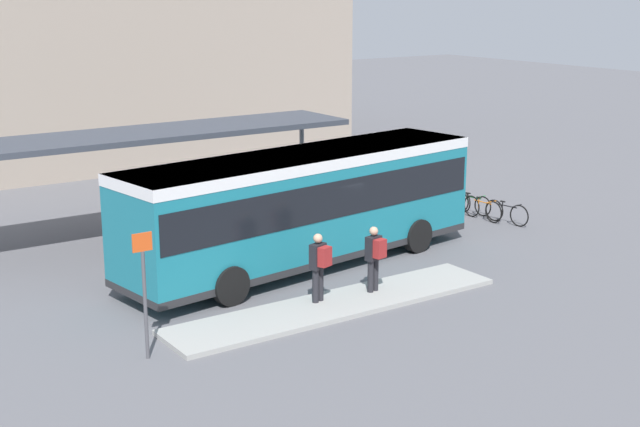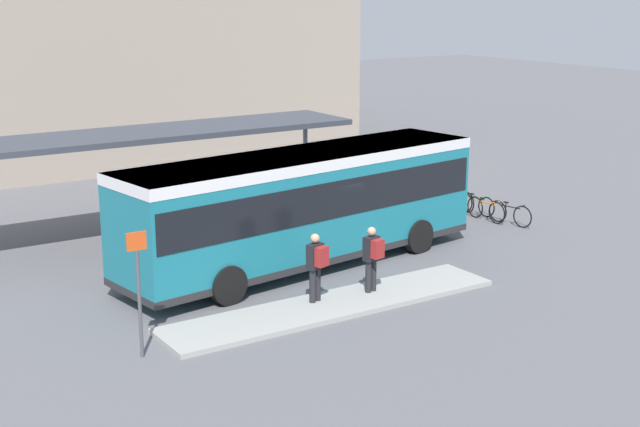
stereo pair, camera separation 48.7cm
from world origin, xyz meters
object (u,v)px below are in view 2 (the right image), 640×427
object	(u,v)px
bicycle_orange	(486,210)
pedestrian_companion	(373,255)
pedestrian_waiting	(316,263)
platform_sign	(139,288)
bicycle_black	(510,214)
potted_planter_near_shelter	(135,235)
bicycle_white	(460,199)
city_bus	(304,201)
bicycle_green	(475,204)

from	to	relation	value
bicycle_orange	pedestrian_companion	bearing A→B (deg)	-63.84
pedestrian_waiting	bicycle_orange	world-z (taller)	pedestrian_waiting
bicycle_orange	platform_sign	size ratio (longest dim) A/B	0.64
bicycle_black	pedestrian_waiting	bearing A→B (deg)	-80.72
potted_planter_near_shelter	bicycle_orange	bearing A→B (deg)	-12.50
potted_planter_near_shelter	platform_sign	bearing A→B (deg)	-110.75
platform_sign	bicycle_white	bearing A→B (deg)	23.01
pedestrian_waiting	bicycle_orange	xyz separation A→B (m)	(9.44, 3.94, -0.74)
platform_sign	potted_planter_near_shelter	bearing A→B (deg)	69.25
pedestrian_waiting	bicycle_black	world-z (taller)	pedestrian_waiting
pedestrian_companion	potted_planter_near_shelter	world-z (taller)	pedestrian_companion
potted_planter_near_shelter	pedestrian_companion	bearing A→B (deg)	-60.47
bicycle_white	platform_sign	size ratio (longest dim) A/B	0.62
city_bus	bicycle_white	world-z (taller)	city_bus
pedestrian_waiting	potted_planter_near_shelter	distance (m)	6.88
bicycle_green	pedestrian_companion	bearing A→B (deg)	-67.05
pedestrian_waiting	potted_planter_near_shelter	xyz separation A→B (m)	(-2.17, 6.51, -0.48)
bicycle_green	bicycle_black	bearing A→B (deg)	-8.16
bicycle_white	pedestrian_waiting	bearing A→B (deg)	126.88
pedestrian_waiting	bicycle_green	world-z (taller)	pedestrian_waiting
bicycle_green	platform_sign	size ratio (longest dim) A/B	0.60
pedestrian_waiting	bicycle_orange	distance (m)	10.26
pedestrian_companion	bicycle_black	world-z (taller)	pedestrian_companion
bicycle_green	potted_planter_near_shelter	bearing A→B (deg)	-106.57
bicycle_black	bicycle_orange	size ratio (longest dim) A/B	0.98
bicycle_black	platform_sign	distance (m)	15.11
city_bus	platform_sign	bearing A→B (deg)	-158.18
pedestrian_companion	bicycle_white	bearing A→B (deg)	-65.89
pedestrian_companion	potted_planter_near_shelter	bearing A→B (deg)	18.33
pedestrian_waiting	potted_planter_near_shelter	world-z (taller)	pedestrian_waiting
bicycle_orange	city_bus	bearing A→B (deg)	-84.60
pedestrian_waiting	bicycle_white	distance (m)	11.29
bicycle_orange	platform_sign	world-z (taller)	platform_sign
pedestrian_companion	platform_sign	xyz separation A→B (m)	(-6.47, -0.43, 0.45)
city_bus	pedestrian_companion	size ratio (longest dim) A/B	6.63
bicycle_black	bicycle_green	world-z (taller)	bicycle_black
pedestrian_companion	platform_sign	size ratio (longest dim) A/B	0.62
pedestrian_companion	potted_planter_near_shelter	distance (m)	7.68
city_bus	bicycle_green	distance (m)	8.57
city_bus	bicycle_white	distance (m)	8.80
pedestrian_companion	bicycle_orange	xyz separation A→B (m)	(7.84, 4.09, -0.72)
city_bus	potted_planter_near_shelter	xyz separation A→B (m)	(-3.68, 3.52, -1.26)
city_bus	potted_planter_near_shelter	bearing A→B (deg)	128.71
pedestrian_waiting	bicycle_black	xyz separation A→B (m)	(9.75, 3.10, -0.75)
bicycle_black	bicycle_orange	world-z (taller)	bicycle_orange
pedestrian_companion	bicycle_orange	size ratio (longest dim) A/B	0.96
city_bus	platform_sign	world-z (taller)	city_bus
bicycle_orange	platform_sign	bearing A→B (deg)	-73.87
bicycle_white	potted_planter_near_shelter	world-z (taller)	potted_planter_near_shelter
pedestrian_companion	bicycle_black	bearing A→B (deg)	-79.41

